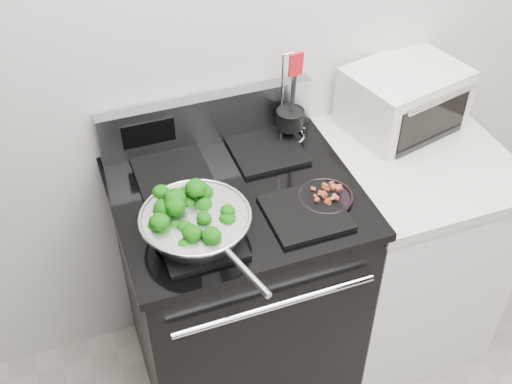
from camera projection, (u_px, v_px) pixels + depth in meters
name	position (u px, v px, depth m)	size (l,w,h in m)	color
back_wall	(286.00, 18.00, 2.12)	(4.00, 0.02, 2.70)	beige
gas_range	(238.00, 286.00, 2.38)	(0.79, 0.69, 1.13)	black
counter	(400.00, 245.00, 2.57)	(0.62, 0.68, 0.92)	white
skillet	(196.00, 223.00, 1.89)	(0.33, 0.52, 0.07)	silver
broccoli_pile	(195.00, 218.00, 1.88)	(0.26, 0.26, 0.09)	#053104
bacon_plate	(326.00, 195.00, 2.04)	(0.18, 0.18, 0.04)	black
utensil_holder	(290.00, 123.00, 2.26)	(0.11, 0.11, 0.34)	silver
toaster_oven	(403.00, 98.00, 2.33)	(0.46, 0.39, 0.23)	silver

